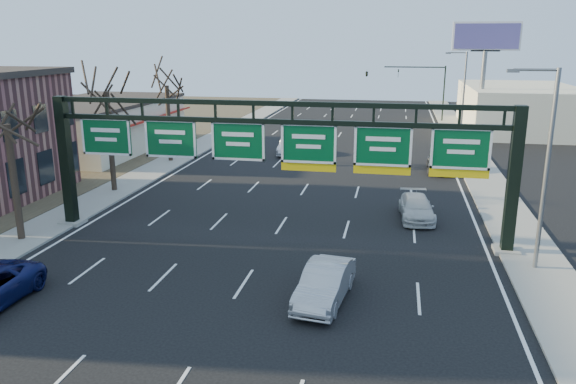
# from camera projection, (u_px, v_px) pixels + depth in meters

# --- Properties ---
(ground) EXTENTS (160.00, 160.00, 0.00)m
(ground) POSITION_uv_depth(u_px,v_px,m) (230.00, 304.00, 22.16)
(ground) COLOR black
(ground) RESTS_ON ground
(sidewalk_left) EXTENTS (3.00, 120.00, 0.12)m
(sidewalk_left) POSITION_uv_depth(u_px,v_px,m) (146.00, 174.00, 43.45)
(sidewalk_left) COLOR gray
(sidewalk_left) RESTS_ON ground
(sidewalk_right) EXTENTS (3.00, 120.00, 0.12)m
(sidewalk_right) POSITION_uv_depth(u_px,v_px,m) (492.00, 190.00, 38.74)
(sidewalk_right) COLOR gray
(sidewalk_right) RESTS_ON ground
(dirt_strip_left) EXTENTS (21.00, 120.00, 0.06)m
(dirt_strip_left) POSITION_uv_depth(u_px,v_px,m) (6.00, 168.00, 45.71)
(dirt_strip_left) COLOR #473D2B
(dirt_strip_left) RESTS_ON ground
(lane_markings) EXTENTS (21.60, 120.00, 0.01)m
(lane_markings) POSITION_uv_depth(u_px,v_px,m) (309.00, 183.00, 41.11)
(lane_markings) COLOR white
(lane_markings) RESTS_ON ground
(sign_gantry) EXTENTS (24.60, 1.20, 7.20)m
(sign_gantry) POSITION_uv_depth(u_px,v_px,m) (276.00, 151.00, 28.50)
(sign_gantry) COLOR black
(sign_gantry) RESTS_ON ground
(cream_strip) EXTENTS (10.90, 18.40, 4.70)m
(cream_strip) POSITION_uv_depth(u_px,v_px,m) (99.00, 125.00, 52.98)
(cream_strip) COLOR beige
(cream_strip) RESTS_ON ground
(building_right_distant) EXTENTS (12.00, 20.00, 5.00)m
(building_right_distant) POSITION_uv_depth(u_px,v_px,m) (519.00, 108.00, 65.20)
(building_right_distant) COLOR beige
(building_right_distant) RESTS_ON ground
(tree_gantry) EXTENTS (3.60, 3.60, 8.48)m
(tree_gantry) POSITION_uv_depth(u_px,v_px,m) (4.00, 103.00, 27.40)
(tree_gantry) COLOR black
(tree_gantry) RESTS_ON sidewalk_left
(tree_mid) EXTENTS (3.60, 3.60, 9.24)m
(tree_mid) POSITION_uv_depth(u_px,v_px,m) (105.00, 76.00, 36.68)
(tree_mid) COLOR black
(tree_mid) RESTS_ON sidewalk_left
(tree_far) EXTENTS (3.60, 3.60, 8.86)m
(tree_far) POSITION_uv_depth(u_px,v_px,m) (166.00, 73.00, 46.25)
(tree_far) COLOR black
(tree_far) RESTS_ON sidewalk_left
(streetlight_near) EXTENTS (2.15, 0.22, 9.00)m
(streetlight_near) POSITION_uv_depth(u_px,v_px,m) (545.00, 160.00, 24.22)
(streetlight_near) COLOR slate
(streetlight_near) RESTS_ON sidewalk_right
(streetlight_far) EXTENTS (2.15, 0.22, 9.00)m
(streetlight_far) POSITION_uv_depth(u_px,v_px,m) (462.00, 92.00, 56.44)
(streetlight_far) COLOR slate
(streetlight_far) RESTS_ON sidewalk_right
(billboard_right) EXTENTS (7.00, 0.50, 12.00)m
(billboard_right) POSITION_uv_depth(u_px,v_px,m) (485.00, 50.00, 59.65)
(billboard_right) COLOR slate
(billboard_right) RESTS_ON ground
(traffic_signal_mast) EXTENTS (10.16, 0.54, 7.00)m
(traffic_signal_mast) POSITION_uv_depth(u_px,v_px,m) (396.00, 77.00, 71.79)
(traffic_signal_mast) COLOR black
(traffic_signal_mast) RESTS_ON ground
(car_silver_sedan) EXTENTS (2.15, 4.74, 1.51)m
(car_silver_sedan) POSITION_uv_depth(u_px,v_px,m) (325.00, 283.00, 22.26)
(car_silver_sedan) COLOR #A6A7AB
(car_silver_sedan) RESTS_ON ground
(car_white_wagon) EXTENTS (2.22, 4.70, 1.32)m
(car_white_wagon) POSITION_uv_depth(u_px,v_px,m) (416.00, 208.00, 32.67)
(car_white_wagon) COLOR silver
(car_white_wagon) RESTS_ON ground
(car_grey_far) EXTENTS (2.11, 4.98, 1.68)m
(car_grey_far) POSITION_uv_depth(u_px,v_px,m) (440.00, 161.00, 44.48)
(car_grey_far) COLOR #404246
(car_grey_far) RESTS_ON ground
(car_silver_distant) EXTENTS (1.63, 4.43, 1.45)m
(car_silver_distant) POSITION_uv_depth(u_px,v_px,m) (289.00, 147.00, 51.10)
(car_silver_distant) COLOR silver
(car_silver_distant) RESTS_ON ground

